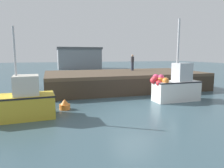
% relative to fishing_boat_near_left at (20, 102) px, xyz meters
% --- Properties ---
extents(ground, '(120.00, 160.00, 0.10)m').
position_rel_fishing_boat_near_left_xyz_m(ground, '(6.16, 0.12, -0.87)').
color(ground, '#38515B').
extents(pier, '(14.08, 7.25, 1.58)m').
position_rel_fishing_boat_near_left_xyz_m(pier, '(8.10, 6.51, 0.49)').
color(pier, brown).
rests_on(pier, ground).
extents(fishing_boat_near_left, '(3.60, 1.82, 4.51)m').
position_rel_fishing_boat_near_left_xyz_m(fishing_boat_near_left, '(0.00, 0.00, 0.00)').
color(fishing_boat_near_left, gold).
rests_on(fishing_boat_near_left, ground).
extents(fishing_boat_near_right, '(3.46, 1.34, 5.50)m').
position_rel_fishing_boat_near_left_xyz_m(fishing_boat_near_right, '(9.73, 1.13, 0.20)').
color(fishing_boat_near_right, silver).
rests_on(fishing_boat_near_right, ground).
extents(rowboat, '(1.52, 0.79, 0.44)m').
position_rel_fishing_boat_near_left_xyz_m(rowboat, '(9.68, 2.43, -0.61)').
color(rowboat, silver).
rests_on(rowboat, ground).
extents(dockworker, '(0.34, 0.34, 1.62)m').
position_rel_fishing_boat_near_left_xyz_m(dockworker, '(9.55, 8.42, 1.57)').
color(dockworker, '#2D3342').
rests_on(dockworker, pier).
extents(warehouse, '(9.90, 5.38, 4.84)m').
position_rel_fishing_boat_near_left_xyz_m(warehouse, '(8.18, 36.66, 1.62)').
color(warehouse, gray).
rests_on(warehouse, ground).
extents(mooring_buoy_foreground, '(0.62, 0.62, 0.61)m').
position_rel_fishing_boat_near_left_xyz_m(mooring_buoy_foreground, '(2.25, 1.08, -0.55)').
color(mooring_buoy_foreground, orange).
rests_on(mooring_buoy_foreground, ground).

